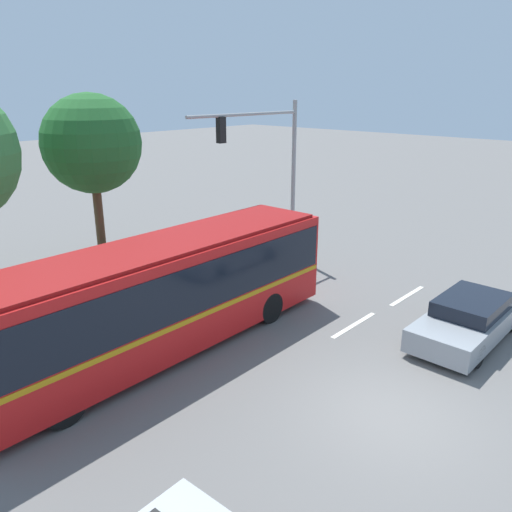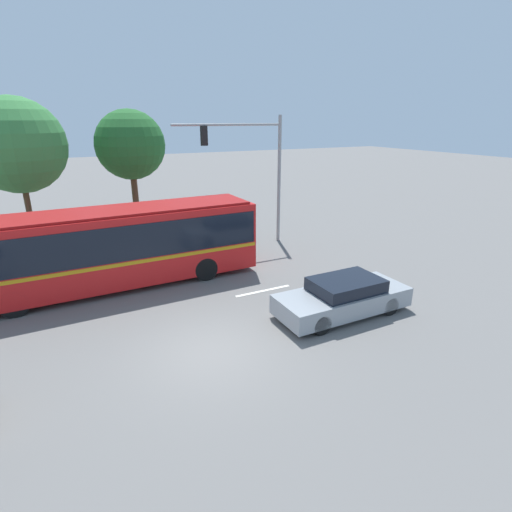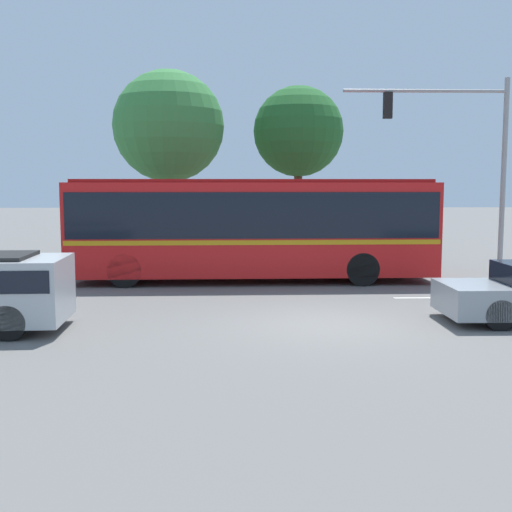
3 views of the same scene
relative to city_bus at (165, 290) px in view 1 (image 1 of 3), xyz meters
name	(u,v)px [view 1 (image 1 of 3)]	position (x,y,z in m)	size (l,w,h in m)	color
ground_plane	(389,415)	(1.47, -6.30, -1.81)	(140.00, 140.00, 0.00)	slate
city_bus	(165,290)	(0.00, 0.00, 0.00)	(11.28, 2.71, 3.18)	red
sedan_foreground	(469,319)	(6.50, -6.14, -1.18)	(4.80, 1.88, 1.29)	gray
traffic_light_pole	(273,160)	(7.59, 2.65, 2.62)	(5.84, 0.24, 6.72)	gray
flowering_hedge	(111,279)	(1.05, 4.64, -1.17)	(7.94, 1.54, 1.30)	#286028
street_tree_centre	(92,144)	(2.06, 6.84, 3.36)	(3.71, 3.71, 7.05)	brown
lane_stripe_near	(354,325)	(4.91, -3.19, -1.80)	(2.40, 0.16, 0.01)	silver
lane_stripe_mid	(407,296)	(8.27, -3.31, -1.80)	(2.40, 0.16, 0.01)	silver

